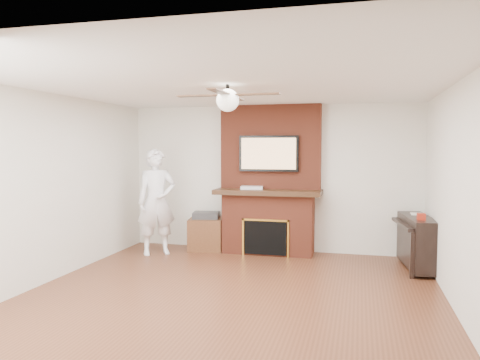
% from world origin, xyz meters
% --- Properties ---
extents(room_shell, '(5.36, 5.86, 2.86)m').
position_xyz_m(room_shell, '(0.00, 0.00, 1.25)').
color(room_shell, '#512917').
rests_on(room_shell, ground).
extents(fireplace, '(1.78, 0.64, 2.50)m').
position_xyz_m(fireplace, '(0.00, 2.55, 1.00)').
color(fireplace, brown).
rests_on(fireplace, ground).
extents(tv, '(1.00, 0.08, 0.60)m').
position_xyz_m(tv, '(0.00, 2.50, 1.68)').
color(tv, black).
rests_on(tv, fireplace).
extents(ceiling_fan, '(1.21, 1.21, 0.31)m').
position_xyz_m(ceiling_fan, '(-0.00, 0.00, 2.33)').
color(ceiling_fan, black).
rests_on(ceiling_fan, room_shell).
extents(person, '(0.77, 0.72, 1.76)m').
position_xyz_m(person, '(-1.79, 1.95, 0.88)').
color(person, white).
rests_on(person, ground).
extents(side_table, '(0.67, 0.67, 0.66)m').
position_xyz_m(side_table, '(-1.10, 2.48, 0.30)').
color(side_table, '#512C17').
rests_on(side_table, ground).
extents(piano, '(0.58, 1.22, 0.87)m').
position_xyz_m(piano, '(2.31, 2.00, 0.42)').
color(piano, black).
rests_on(piano, ground).
extents(cable_box, '(0.40, 0.26, 0.05)m').
position_xyz_m(cable_box, '(-0.28, 2.45, 1.11)').
color(cable_box, silver).
rests_on(cable_box, fireplace).
extents(candle_orange, '(0.07, 0.07, 0.13)m').
position_xyz_m(candle_orange, '(-0.15, 2.30, 0.07)').
color(candle_orange, '#CD5718').
rests_on(candle_orange, ground).
extents(candle_green, '(0.07, 0.07, 0.09)m').
position_xyz_m(candle_green, '(0.04, 2.30, 0.05)').
color(candle_green, '#2C6E33').
rests_on(candle_green, ground).
extents(candle_cream, '(0.09, 0.09, 0.10)m').
position_xyz_m(candle_cream, '(0.07, 2.35, 0.05)').
color(candle_cream, '#FBDFC7').
rests_on(candle_cream, ground).
extents(candle_blue, '(0.06, 0.06, 0.07)m').
position_xyz_m(candle_blue, '(0.13, 2.38, 0.04)').
color(candle_blue, '#2C5C86').
rests_on(candle_blue, ground).
extents(candle_blue_extra, '(0.06, 0.06, 0.07)m').
position_xyz_m(candle_blue_extra, '(0.16, 2.38, 0.04)').
color(candle_blue_extra, '#4D2C85').
rests_on(candle_blue_extra, ground).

